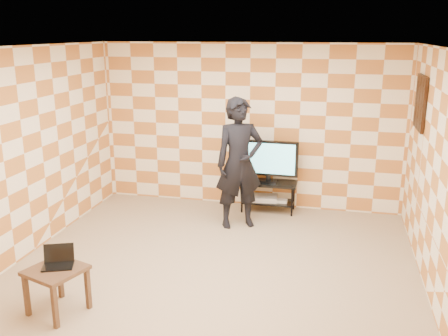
{
  "coord_description": "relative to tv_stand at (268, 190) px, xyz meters",
  "views": [
    {
      "loc": [
        1.39,
        -5.49,
        2.87
      ],
      "look_at": [
        0.0,
        0.6,
        1.15
      ],
      "focal_mm": 40.0,
      "sensor_mm": 36.0,
      "label": 1
    }
  ],
  "objects": [
    {
      "name": "tv_stand",
      "position": [
        0.0,
        0.0,
        0.0
      ],
      "size": [
        0.92,
        0.42,
        0.5
      ],
      "color": "black",
      "rests_on": "floor"
    },
    {
      "name": "tv",
      "position": [
        0.0,
        -0.0,
        0.51
      ],
      "size": [
        0.94,
        0.19,
        0.68
      ],
      "color": "black",
      "rests_on": "tv_stand"
    },
    {
      "name": "laptop",
      "position": [
        -1.74,
        -3.46,
        0.18
      ],
      "size": [
        0.38,
        0.34,
        0.21
      ],
      "color": "black",
      "rests_on": "side_table"
    },
    {
      "name": "game_console",
      "position": [
        0.22,
        -0.02,
        -0.17
      ],
      "size": [
        0.2,
        0.14,
        0.04
      ],
      "primitive_type": "cube",
      "rotation": [
        0.0,
        0.0,
        -0.0
      ],
      "color": "silver",
      "rests_on": "tv_stand"
    },
    {
      "name": "wall_front",
      "position": [
        -0.37,
        -4.74,
        0.99
      ],
      "size": [
        5.0,
        0.02,
        2.7
      ],
      "primitive_type": "cube",
      "color": "#F7E6C3",
      "rests_on": "ground"
    },
    {
      "name": "person",
      "position": [
        -0.34,
        -0.73,
        0.61
      ],
      "size": [
        0.85,
        0.74,
        1.96
      ],
      "primitive_type": "imported",
      "rotation": [
        0.0,
        0.0,
        0.47
      ],
      "color": "black",
      "rests_on": "floor"
    },
    {
      "name": "ceiling",
      "position": [
        -0.37,
        -2.24,
        2.34
      ],
      "size": [
        5.0,
        5.0,
        0.02
      ],
      "primitive_type": "cube",
      "color": "white",
      "rests_on": "wall_back"
    },
    {
      "name": "side_table",
      "position": [
        -1.73,
        -3.54,
        0.05
      ],
      "size": [
        0.66,
        0.66,
        0.5
      ],
      "color": "#351D14",
      "rests_on": "floor"
    },
    {
      "name": "wall_left",
      "position": [
        -2.87,
        -2.24,
        0.99
      ],
      "size": [
        0.02,
        5.0,
        2.7
      ],
      "primitive_type": "cube",
      "color": "#F7E6C3",
      "rests_on": "ground"
    },
    {
      "name": "wall_art",
      "position": [
        2.1,
        -0.69,
        1.59
      ],
      "size": [
        0.04,
        0.72,
        0.72
      ],
      "color": "black",
      "rests_on": "wall_right"
    },
    {
      "name": "wall_back",
      "position": [
        -0.37,
        0.26,
        0.99
      ],
      "size": [
        5.0,
        0.02,
        2.7
      ],
      "primitive_type": "cube",
      "color": "#F7E6C3",
      "rests_on": "ground"
    },
    {
      "name": "floor",
      "position": [
        -0.37,
        -2.24,
        -0.36
      ],
      "size": [
        5.0,
        5.0,
        0.0
      ],
      "primitive_type": "plane",
      "color": "gray",
      "rests_on": "ground"
    },
    {
      "name": "dvd_player",
      "position": [
        -0.08,
        0.02,
        -0.15
      ],
      "size": [
        0.48,
        0.36,
        0.07
      ],
      "primitive_type": "cube",
      "rotation": [
        0.0,
        0.0,
        0.1
      ],
      "color": "silver",
      "rests_on": "tv_stand"
    },
    {
      "name": "wall_right",
      "position": [
        2.13,
        -2.24,
        0.99
      ],
      "size": [
        0.02,
        5.0,
        2.7
      ],
      "primitive_type": "cube",
      "color": "#F7E6C3",
      "rests_on": "ground"
    }
  ]
}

